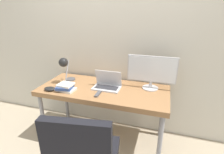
{
  "coord_description": "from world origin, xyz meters",
  "views": [
    {
      "loc": [
        0.69,
        -1.52,
        1.69
      ],
      "look_at": [
        0.13,
        0.31,
        0.95
      ],
      "focal_mm": 28.0,
      "sensor_mm": 36.0,
      "label": 1
    }
  ],
  "objects_px": {
    "laptop": "(107,85)",
    "game_controller": "(50,89)",
    "monitor": "(152,71)",
    "desk_lamp": "(65,65)",
    "book_stack": "(65,87)"
  },
  "relations": [
    {
      "from": "desk_lamp",
      "to": "book_stack",
      "type": "bearing_deg",
      "value": -60.94
    },
    {
      "from": "desk_lamp",
      "to": "game_controller",
      "type": "relative_size",
      "value": 2.42
    },
    {
      "from": "laptop",
      "to": "desk_lamp",
      "type": "relative_size",
      "value": 0.96
    },
    {
      "from": "monitor",
      "to": "desk_lamp",
      "type": "distance_m",
      "value": 1.11
    },
    {
      "from": "laptop",
      "to": "book_stack",
      "type": "bearing_deg",
      "value": -154.87
    },
    {
      "from": "monitor",
      "to": "game_controller",
      "type": "xyz_separation_m",
      "value": [
        -1.17,
        -0.43,
        -0.21
      ]
    },
    {
      "from": "book_stack",
      "to": "monitor",
      "type": "bearing_deg",
      "value": 20.61
    },
    {
      "from": "laptop",
      "to": "game_controller",
      "type": "bearing_deg",
      "value": -157.07
    },
    {
      "from": "laptop",
      "to": "game_controller",
      "type": "height_order",
      "value": "laptop"
    },
    {
      "from": "monitor",
      "to": "book_stack",
      "type": "relative_size",
      "value": 2.39
    },
    {
      "from": "desk_lamp",
      "to": "game_controller",
      "type": "bearing_deg",
      "value": -103.24
    },
    {
      "from": "book_stack",
      "to": "game_controller",
      "type": "xyz_separation_m",
      "value": [
        -0.18,
        -0.06,
        -0.02
      ]
    },
    {
      "from": "monitor",
      "to": "book_stack",
      "type": "xyz_separation_m",
      "value": [
        -0.98,
        -0.37,
        -0.19
      ]
    },
    {
      "from": "monitor",
      "to": "laptop",
      "type": "bearing_deg",
      "value": -163.67
    },
    {
      "from": "desk_lamp",
      "to": "laptop",
      "type": "bearing_deg",
      "value": 0.27
    }
  ]
}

